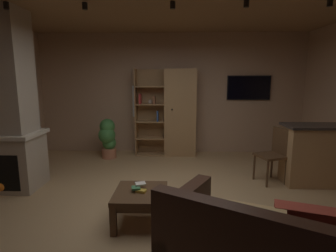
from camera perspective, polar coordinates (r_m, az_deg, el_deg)
name	(u,v)px	position (r m, az deg, el deg)	size (l,w,h in m)	color
floor	(167,206)	(3.86, -0.19, -16.75)	(6.09, 5.62, 0.02)	tan
wall_back	(171,94)	(6.30, 0.70, 6.80)	(6.21, 0.06, 2.75)	tan
window_pane_back	(146,101)	(6.32, -4.80, 5.27)	(0.62, 0.01, 0.73)	white
stone_fireplace	(6,111)	(4.81, -31.20, 2.74)	(0.94, 0.75, 2.75)	tan
bookshelf_cabinet	(176,113)	(6.06, 1.74, 2.80)	(1.36, 0.41, 1.95)	#A87F51
kitchen_bar_counter	(327,155)	(5.13, 30.72, -5.27)	(1.41, 0.57, 1.00)	#A87F51
leather_couch	(258,252)	(2.59, 18.54, -24.17)	(1.82, 1.59, 0.84)	#382116
coffee_table	(141,198)	(3.35, -5.84, -14.95)	(0.62, 0.65, 0.40)	#4C331E
table_book_0	(141,191)	(3.28, -5.76, -13.59)	(0.11, 0.08, 0.03)	gold
table_book_1	(136,188)	(3.30, -6.87, -12.97)	(0.10, 0.10, 0.02)	#387247
table_book_2	(140,184)	(3.36, -5.89, -12.15)	(0.12, 0.11, 0.02)	beige
dining_chair	(275,151)	(4.85, 21.84, -5.05)	(0.53, 0.53, 0.92)	#4C331E
potted_floor_plant	(108,137)	(6.02, -12.71, -2.34)	(0.37, 0.39, 0.87)	#B77051
wall_mounted_tv	(249,88)	(6.44, 16.80, 7.81)	(0.98, 0.06, 0.55)	black
track_light_spot_0	(6,6)	(4.41, -31.21, 21.10)	(0.07, 0.07, 0.09)	black
track_light_spot_1	(85,6)	(4.04, -17.30, 23.21)	(0.07, 0.07, 0.09)	black
track_light_spot_2	(173,5)	(3.84, 1.02, 24.34)	(0.07, 0.07, 0.09)	black
track_light_spot_3	(246,4)	(3.90, 16.35, 23.73)	(0.07, 0.07, 0.09)	black
track_light_spot_4	(330,3)	(4.26, 31.23, 21.54)	(0.07, 0.07, 0.09)	black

